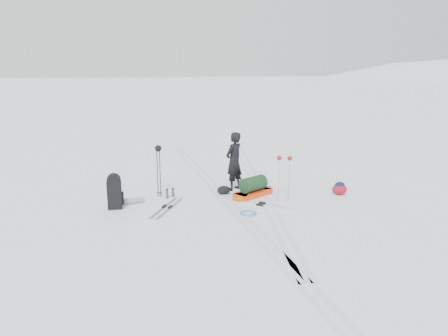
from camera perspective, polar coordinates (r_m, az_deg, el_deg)
The scene contains 14 objects.
ground at distance 12.43m, azimuth 0.43°, elevation -4.40°, with size 200.00×200.00×0.00m, color white.
snow_hill_backdrop at distance 136.74m, azimuth 20.11°, elevation -19.38°, with size 359.50×192.00×162.45m.
ski_tracks at distance 13.38m, azimuth 2.21°, elevation -3.07°, with size 3.38×17.97×0.01m.
skier at distance 13.34m, azimuth 1.31°, elevation 0.89°, with size 0.66×0.43×1.81m, color black.
pulk_sled at distance 12.91m, azimuth 3.83°, elevation -2.69°, with size 1.54×1.17×0.59m.
expedition_rucksack at distance 12.13m, azimuth -13.81°, elevation -3.08°, with size 0.99×0.61×0.96m.
ski_poles_black at distance 12.70m, azimuth -8.57°, elevation 1.73°, with size 0.20×0.19×1.54m.
ski_poles_silver at distance 12.27m, azimuth 7.88°, elevation 0.60°, with size 0.41×0.23×1.32m.
touring_skis_grey at distance 11.99m, azimuth -7.43°, elevation -5.13°, with size 1.05×1.72×0.07m.
touring_skis_white at distance 12.14m, azimuth 4.85°, elevation -4.82°, with size 1.66×1.43×0.07m.
rope_coil at distance 11.48m, azimuth 3.19°, elevation -5.85°, with size 0.59×0.59×0.05m.
small_daypack at distance 13.46m, azimuth 14.87°, elevation -2.60°, with size 0.57×0.53×0.39m.
thermos_pair at distance 12.83m, azimuth -7.07°, elevation -3.27°, with size 0.26×0.22×0.30m.
stuff_sack at distance 13.08m, azimuth -0.03°, elevation -2.89°, with size 0.46×0.38×0.25m.
Camera 1 is at (-2.50, -11.55, 3.88)m, focal length 35.00 mm.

